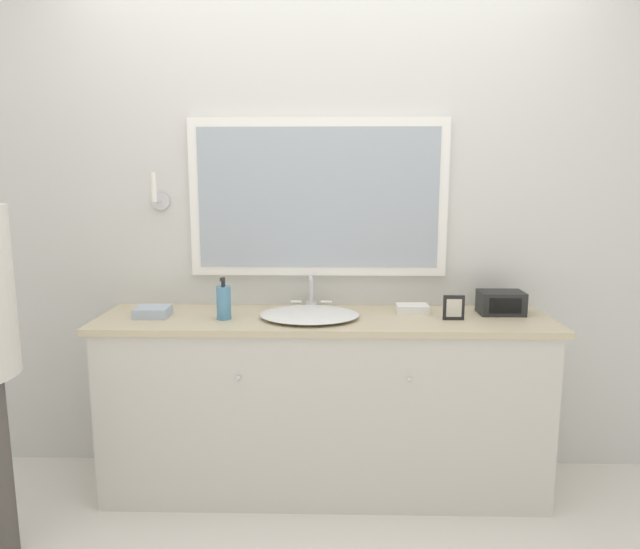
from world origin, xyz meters
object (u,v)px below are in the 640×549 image
Objects in this scene: picture_frame at (454,308)px; appliance_box at (501,303)px; sink_basin at (310,314)px; soap_bottle at (224,302)px.

appliance_box is at bearing 26.25° from picture_frame.
appliance_box is 1.82× the size of picture_frame.
appliance_box is (0.90, 0.10, 0.04)m from sink_basin.
sink_basin is 0.40m from soap_bottle.
appliance_box is (1.29, 0.13, -0.03)m from soap_bottle.
sink_basin is at bearing 4.78° from soap_bottle.
sink_basin is 4.01× the size of picture_frame.
appliance_box is at bearing 5.74° from soap_bottle.
sink_basin is 0.91m from appliance_box.
picture_frame is at bearing -153.75° from appliance_box.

